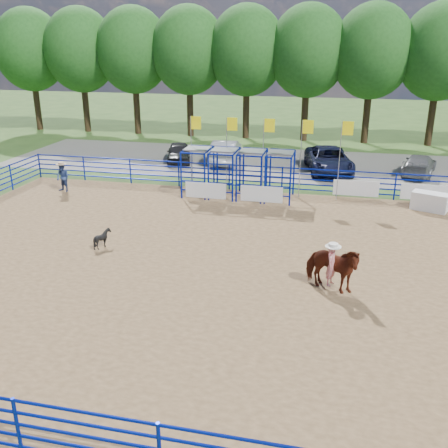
{
  "coord_description": "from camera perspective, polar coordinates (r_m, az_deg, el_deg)",
  "views": [
    {
      "loc": [
        2.79,
        -16.82,
        8.08
      ],
      "look_at": [
        -1.26,
        1.0,
        1.3
      ],
      "focal_mm": 40.0,
      "sensor_mm": 36.0,
      "label": 1
    }
  ],
  "objects": [
    {
      "name": "car_b",
      "position": [
        34.8,
        0.19,
        8.28
      ],
      "size": [
        2.03,
        4.92,
        1.58
      ],
      "primitive_type": "imported",
      "rotation": [
        0.0,
        0.0,
        3.22
      ],
      "color": "gray",
      "rests_on": "gravel_strip"
    },
    {
      "name": "horse_and_rider",
      "position": [
        17.19,
        12.2,
        -4.67
      ],
      "size": [
        2.21,
        1.59,
        2.44
      ],
      "color": "#622413",
      "rests_on": "arena_dirt"
    },
    {
      "name": "gravel_strip",
      "position": [
        34.88,
        7.92,
        6.77
      ],
      "size": [
        40.0,
        10.0,
        0.01
      ],
      "primitive_type": "cube",
      "color": "gray",
      "rests_on": "ground"
    },
    {
      "name": "chute_assembly",
      "position": [
        26.96,
        2.38,
        5.68
      ],
      "size": [
        19.32,
        2.41,
        4.2
      ],
      "color": "#071999",
      "rests_on": "ground"
    },
    {
      "name": "treeline",
      "position": [
        42.92,
        9.63,
        19.36
      ],
      "size": [
        56.4,
        6.4,
        11.24
      ],
      "color": "#3F2B19",
      "rests_on": "ground"
    },
    {
      "name": "car_d",
      "position": [
        34.0,
        21.41,
        6.32
      ],
      "size": [
        2.8,
        4.69,
        1.27
      ],
      "primitive_type": "imported",
      "rotation": [
        0.0,
        0.0,
        2.89
      ],
      "color": "#5C5D5F",
      "rests_on": "gravel_strip"
    },
    {
      "name": "perimeter_fence",
      "position": [
        18.56,
        3.11,
        -2.94
      ],
      "size": [
        30.1,
        20.1,
        1.5
      ],
      "color": "#071999",
      "rests_on": "ground"
    },
    {
      "name": "car_a",
      "position": [
        35.26,
        -5.21,
        8.14
      ],
      "size": [
        2.59,
        4.16,
        1.32
      ],
      "primitive_type": "imported",
      "rotation": [
        0.0,
        0.0,
        0.28
      ],
      "color": "black",
      "rests_on": "gravel_strip"
    },
    {
      "name": "spectator_cowboy",
      "position": [
        29.36,
        -17.96,
        5.13
      ],
      "size": [
        0.94,
        0.82,
        1.68
      ],
      "color": "navy",
      "rests_on": "arena_dirt"
    },
    {
      "name": "arena_dirt",
      "position": [
        18.87,
        3.07,
        -5.0
      ],
      "size": [
        30.0,
        20.0,
        0.02
      ],
      "primitive_type": "cube",
      "color": "olive",
      "rests_on": "ground"
    },
    {
      "name": "announcer_table",
      "position": [
        26.96,
        22.46,
        2.39
      ],
      "size": [
        1.88,
        1.36,
        0.91
      ],
      "primitive_type": "cube",
      "rotation": [
        0.0,
        0.0,
        -0.37
      ],
      "color": "white",
      "rests_on": "arena_dirt"
    },
    {
      "name": "car_c",
      "position": [
        33.05,
        11.89,
        7.18
      ],
      "size": [
        3.62,
        6.03,
        1.57
      ],
      "primitive_type": "imported",
      "rotation": [
        0.0,
        0.0,
        0.19
      ],
      "color": "black",
      "rests_on": "gravel_strip"
    },
    {
      "name": "ground",
      "position": [
        18.87,
        3.07,
        -5.03
      ],
      "size": [
        120.0,
        120.0,
        0.0
      ],
      "primitive_type": "plane",
      "color": "#416227",
      "rests_on": "ground"
    },
    {
      "name": "calf",
      "position": [
        21.06,
        -13.72,
        -1.6
      ],
      "size": [
        0.91,
        0.86,
        0.79
      ],
      "primitive_type": "imported",
      "rotation": [
        0.0,
        0.0,
        1.96
      ],
      "color": "black",
      "rests_on": "arena_dirt"
    }
  ]
}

